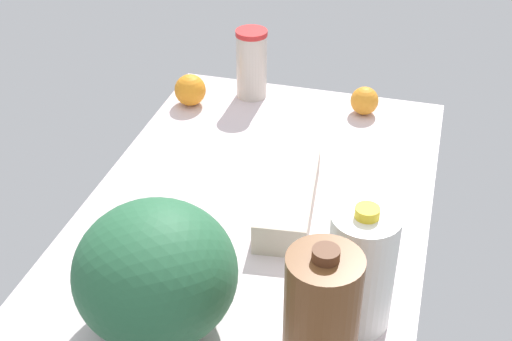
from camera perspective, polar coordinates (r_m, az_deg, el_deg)
The scene contains 8 objects.
countertop at distance 160.52cm, azimuth 0.00°, elevation -3.41°, with size 120.00×76.00×3.00cm, color silver.
chocolate_milk_jug at distance 114.59cm, azimuth 5.22°, elevation -12.11°, with size 11.97×11.97×28.64cm.
tumbler_cup at distance 200.74cm, azimuth -0.36°, elevation 8.54°, with size 8.80×8.80×19.80cm.
egg_carton at distance 157.02cm, azimuth 2.60°, elevation -2.14°, with size 32.43×11.21×7.03cm, color beige.
milk_jug at distance 127.01cm, azimuth 8.40°, elevation -7.86°, with size 11.94×11.94×25.38cm.
watermelon at distance 125.42cm, azimuth -8.04°, elevation -8.11°, with size 28.70×28.70×24.95cm, color #29633F.
orange_beside_bowl at distance 196.43cm, azimuth 8.67°, elevation 5.54°, with size 7.64×7.64×7.64cm, color orange.
orange_loose at distance 199.44cm, azimuth -5.29°, elevation 6.43°, with size 8.75×8.75×8.75cm, color orange.
Camera 1 is at (123.22, 34.09, 98.58)cm, focal length 50.00 mm.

